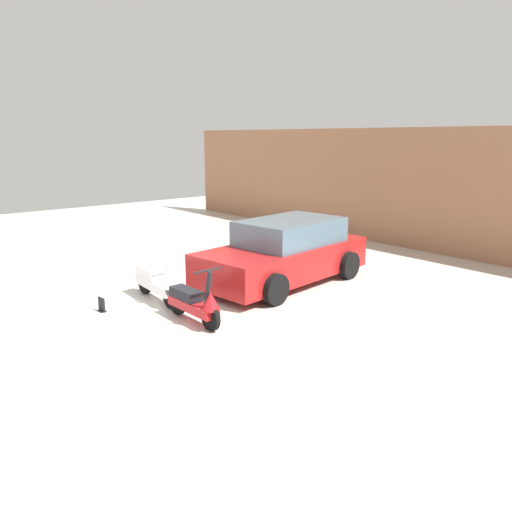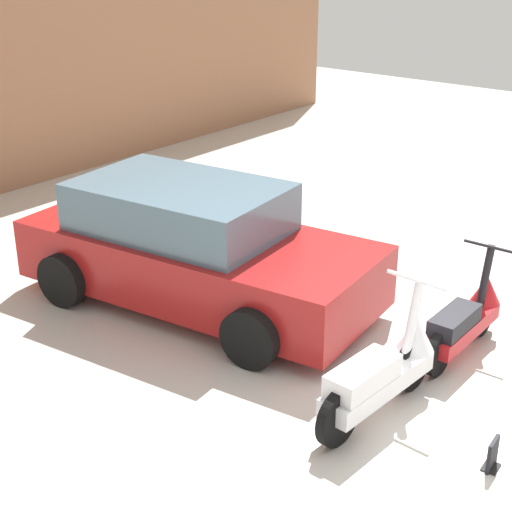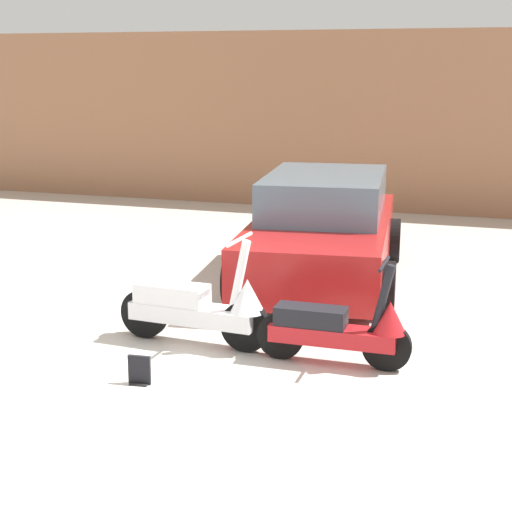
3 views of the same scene
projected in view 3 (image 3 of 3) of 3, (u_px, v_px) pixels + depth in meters
ground_plane at (199, 374)px, 7.03m from camera, size 28.00×28.00×0.00m
wall_back at (368, 122)px, 14.41m from camera, size 19.60×0.12×3.30m
scooter_front_left at (200, 306)px, 7.66m from camera, size 1.61×0.58×1.12m
scooter_front_right at (340, 328)px, 7.16m from camera, size 1.44×0.52×1.01m
car_rear_left at (323, 231)px, 9.95m from camera, size 2.24×4.11×1.34m
placard_near_left_scooter at (140, 371)px, 6.78m from camera, size 0.20×0.13×0.26m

